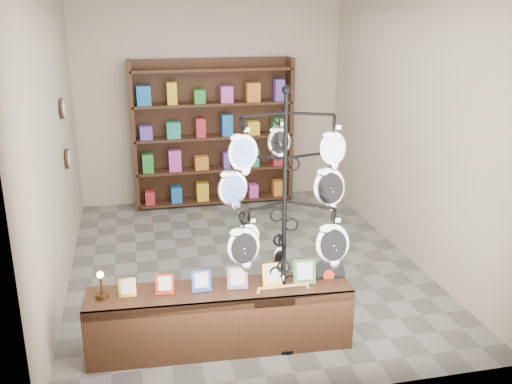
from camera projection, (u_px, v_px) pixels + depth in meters
ground at (244, 263)px, 6.81m from camera, size 5.00×5.00×0.00m
room_envelope at (242, 109)px, 6.24m from camera, size 5.00×5.00×5.00m
display_tree at (285, 202)px, 4.83m from camera, size 1.20×1.06×2.33m
front_shelf at (220, 318)px, 5.08m from camera, size 2.34×0.61×0.82m
back_shelving at (213, 138)px, 8.62m from camera, size 2.42×0.36×2.20m
wall_clocks at (65, 134)px, 6.68m from camera, size 0.03×0.24×0.84m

